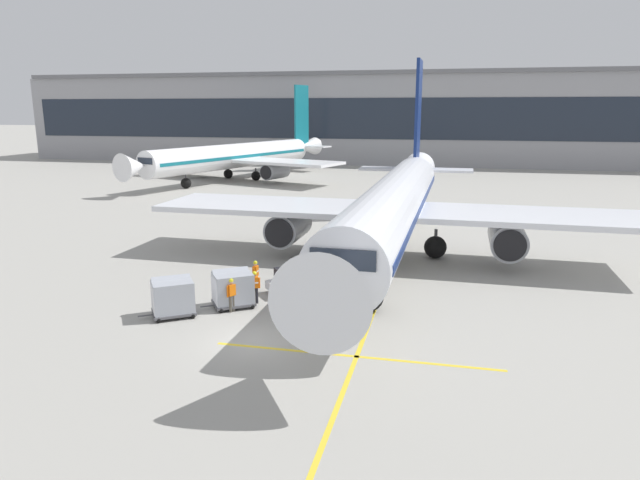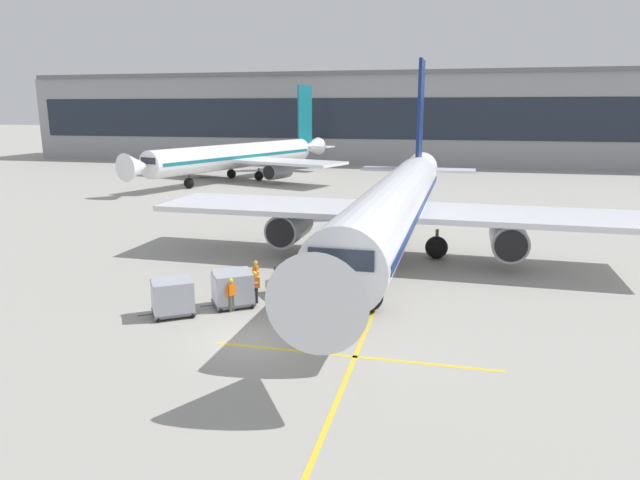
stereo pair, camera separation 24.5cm
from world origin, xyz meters
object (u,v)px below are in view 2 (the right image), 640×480
Objects in this scene: ground_crew_by_loader at (255,285)px; parked_airplane at (396,205)px; belt_loader at (303,276)px; baggage_cart_lead at (232,287)px; baggage_cart_second at (172,296)px; ground_crew_by_carts at (256,274)px; distant_airplane at (241,156)px; ground_crew_marshaller at (231,292)px; safety_cone_engine_keepout at (313,253)px.

parked_airplane is at bearing 60.11° from ground_crew_by_loader.
baggage_cart_lead is (-2.89, -3.16, 0.11)m from belt_loader.
belt_loader is 3.15m from ground_crew_by_loader.
ground_crew_by_loader is (3.32, 2.58, -0.00)m from baggage_cart_second.
baggage_cart_lead is 1.00× the size of baggage_cart_second.
belt_loader is 4.29m from baggage_cart_lead.
belt_loader is 7.30m from baggage_cart_second.
distant_airplane is (-19.17, 47.60, 2.40)m from ground_crew_by_carts.
ground_crew_marshaller is (2.60, 1.14, -0.00)m from baggage_cart_second.
baggage_cart_lead is 10.41m from safety_cone_engine_keepout.
belt_loader is at bearing 43.98° from baggage_cart_second.
baggage_cart_lead is 3.04m from baggage_cart_second.
safety_cone_engine_keepout is (4.05, 12.17, -0.64)m from baggage_cart_second.
distant_airplane reaches higher than belt_loader.
belt_loader reaches higher than baggage_cart_lead.
parked_airplane is 24.07× the size of ground_crew_by_carts.
parked_airplane is 15.54× the size of baggage_cart_second.
ground_crew_by_loader is 1.00× the size of ground_crew_marshaller.
belt_loader is (-4.21, -8.20, -2.84)m from parked_airplane.
baggage_cart_second is at bearing -108.41° from safety_cone_engine_keepout.
baggage_cart_second is (-9.46, -13.27, -2.73)m from parked_airplane.
ground_crew_by_carts is (-6.79, -8.69, -2.73)m from parked_airplane.
baggage_cart_lead reaches higher than ground_crew_by_loader.
belt_loader is 0.12× the size of distant_airplane.
belt_loader is 2.63m from ground_crew_by_carts.
parked_airplane is at bearing -56.28° from distant_airplane.
distant_airplane reaches higher than ground_crew_by_loader.
belt_loader is at bearing 47.49° from baggage_cart_lead.
distant_airplane is (-19.82, 49.60, 2.40)m from ground_crew_by_loader.
ground_crew_by_loader is (0.96, 0.67, -0.00)m from baggage_cart_lead.
ground_crew_by_loader is at bearing 63.55° from ground_crew_marshaller.
safety_cone_engine_keepout is (1.69, 10.26, -0.64)m from baggage_cart_lead.
baggage_cart_second reaches higher than safety_cone_engine_keepout.
baggage_cart_lead reaches higher than ground_crew_marshaller.
parked_airplane is 9.64m from belt_loader.
baggage_cart_second is 3.64× the size of safety_cone_engine_keepout.
belt_loader is at bearing -80.37° from safety_cone_engine_keepout.
safety_cone_engine_keepout is at bearing 85.64° from ground_crew_by_loader.
distant_airplane reaches higher than ground_crew_by_carts.
distant_airplane is (-19.11, 51.03, 2.40)m from ground_crew_marshaller.
baggage_cart_second is (-5.25, -5.07, 0.11)m from belt_loader.
baggage_cart_lead and baggage_cart_second have the same top height.
belt_loader is 51.95m from distant_airplane.
baggage_cart_second is 5.30m from ground_crew_by_carts.
distant_airplane is (-20.55, 40.01, 3.04)m from safety_cone_engine_keepout.
ground_crew_by_loader is at bearing 34.92° from baggage_cart_lead.
distant_airplane is at bearing 110.52° from ground_crew_marshaller.
ground_crew_by_loader is (-1.94, -2.49, 0.11)m from belt_loader.
ground_crew_by_loader is at bearing -72.03° from ground_crew_by_carts.
ground_crew_by_loader is 2.35× the size of safety_cone_engine_keepout.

